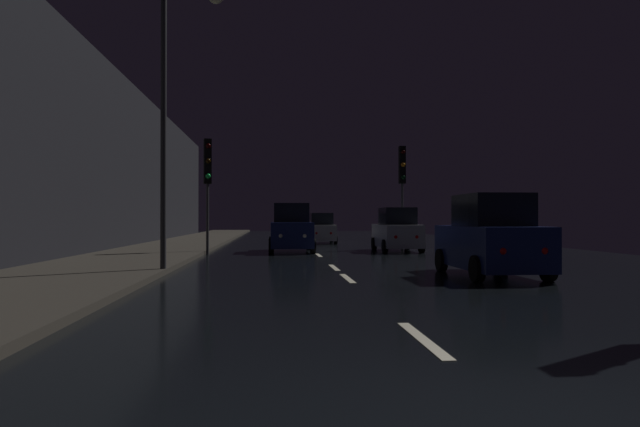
# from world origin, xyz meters

# --- Properties ---
(ground) EXTENTS (26.28, 84.00, 0.02)m
(ground) POSITION_xyz_m (0.00, 24.50, -0.01)
(ground) COLOR black
(sidewalk_left) EXTENTS (4.40, 84.00, 0.15)m
(sidewalk_left) POSITION_xyz_m (-6.94, 24.50, 0.07)
(sidewalk_left) COLOR #38332B
(sidewalk_left) RESTS_ON ground
(building_facade_left) EXTENTS (0.80, 63.00, 8.51)m
(building_facade_left) POSITION_xyz_m (-9.54, 21.00, 4.25)
(building_facade_left) COLOR black
(building_facade_left) RESTS_ON ground
(lane_centerline) EXTENTS (0.16, 18.73, 0.01)m
(lane_centerline) POSITION_xyz_m (0.00, 11.60, 0.01)
(lane_centerline) COLOR beige
(lane_centerline) RESTS_ON ground
(traffic_light_far_left) EXTENTS (0.37, 0.48, 4.88)m
(traffic_light_far_left) POSITION_xyz_m (-4.64, 20.52, 3.55)
(traffic_light_far_left) COLOR #38383A
(traffic_light_far_left) RESTS_ON ground
(traffic_light_far_right) EXTENTS (0.31, 0.46, 5.19)m
(traffic_light_far_right) POSITION_xyz_m (4.64, 24.62, 3.79)
(traffic_light_far_right) COLOR #38383A
(traffic_light_far_right) RESTS_ON ground
(streetlamp_overhead) EXTENTS (1.70, 0.44, 7.85)m
(streetlamp_overhead) POSITION_xyz_m (-4.41, 11.85, 5.14)
(streetlamp_overhead) COLOR #2D2D30
(streetlamp_overhead) RESTS_ON ground
(car_approaching_headlights) EXTENTS (2.02, 4.38, 2.21)m
(car_approaching_headlights) POSITION_xyz_m (-1.06, 22.24, 1.01)
(car_approaching_headlights) COLOR #141E51
(car_approaching_headlights) RESTS_ON ground
(car_parked_right_far) EXTENTS (1.85, 4.00, 2.02)m
(car_parked_right_far) POSITION_xyz_m (3.84, 22.25, 0.92)
(car_parked_right_far) COLOR #A5A8AD
(car_parked_right_far) RESTS_ON ground
(car_parked_right_near) EXTENTS (1.97, 4.27, 2.15)m
(car_parked_right_near) POSITION_xyz_m (3.84, 10.69, 0.98)
(car_parked_right_near) COLOR #141E51
(car_parked_right_near) RESTS_ON ground
(car_distant_taillights) EXTENTS (1.70, 3.68, 1.86)m
(car_distant_taillights) POSITION_xyz_m (1.05, 31.11, 0.85)
(car_distant_taillights) COLOR silver
(car_distant_taillights) RESTS_ON ground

